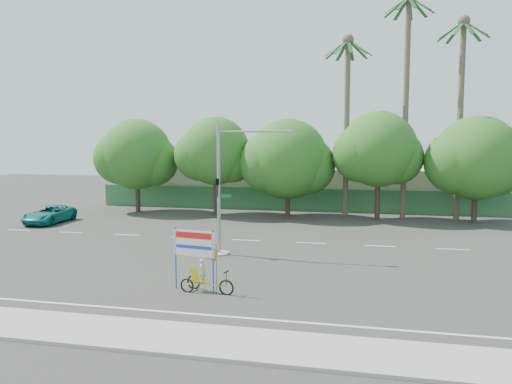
# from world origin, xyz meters

# --- Properties ---
(ground) EXTENTS (120.00, 120.00, 0.00)m
(ground) POSITION_xyz_m (0.00, 0.00, 0.00)
(ground) COLOR #33302D
(ground) RESTS_ON ground
(sidewalk_near) EXTENTS (50.00, 2.40, 0.12)m
(sidewalk_near) POSITION_xyz_m (0.00, -7.50, 0.06)
(sidewalk_near) COLOR gray
(sidewalk_near) RESTS_ON ground
(fence) EXTENTS (38.00, 0.08, 2.00)m
(fence) POSITION_xyz_m (0.00, 21.50, 1.00)
(fence) COLOR #336B3D
(fence) RESTS_ON ground
(building_left) EXTENTS (12.00, 8.00, 4.00)m
(building_left) POSITION_xyz_m (-10.00, 26.00, 2.00)
(building_left) COLOR beige
(building_left) RESTS_ON ground
(building_right) EXTENTS (14.00, 8.00, 3.60)m
(building_right) POSITION_xyz_m (8.00, 26.00, 1.80)
(building_right) COLOR beige
(building_right) RESTS_ON ground
(tree_far_left) EXTENTS (7.14, 6.00, 7.96)m
(tree_far_left) POSITION_xyz_m (-14.05, 18.00, 4.76)
(tree_far_left) COLOR #473828
(tree_far_left) RESTS_ON ground
(tree_left) EXTENTS (6.66, 5.60, 8.07)m
(tree_left) POSITION_xyz_m (-7.05, 18.00, 5.06)
(tree_left) COLOR #473828
(tree_left) RESTS_ON ground
(tree_center) EXTENTS (7.62, 6.40, 7.85)m
(tree_center) POSITION_xyz_m (-1.05, 18.00, 4.47)
(tree_center) COLOR #473828
(tree_center) RESTS_ON ground
(tree_right) EXTENTS (6.90, 5.80, 8.36)m
(tree_right) POSITION_xyz_m (5.95, 18.00, 5.24)
(tree_right) COLOR #473828
(tree_right) RESTS_ON ground
(tree_far_right) EXTENTS (7.38, 6.20, 7.94)m
(tree_far_right) POSITION_xyz_m (12.95, 18.00, 4.64)
(tree_far_right) COLOR #473828
(tree_far_right) RESTS_ON ground
(palm_tall) EXTENTS (3.73, 3.79, 17.45)m
(palm_tall) POSITION_xyz_m (8.00, 19.50, 10.46)
(palm_tall) COLOR #70604C
(palm_tall) RESTS_ON ground
(palm_mid) EXTENTS (3.73, 3.79, 15.45)m
(palm_mid) POSITION_xyz_m (12.00, 19.50, 9.40)
(palm_mid) COLOR #70604C
(palm_mid) RESTS_ON ground
(palm_short) EXTENTS (3.73, 3.79, 14.45)m
(palm_short) POSITION_xyz_m (3.50, 19.50, 8.86)
(palm_short) COLOR #70604C
(palm_short) RESTS_ON ground
(traffic_signal) EXTENTS (4.72, 1.10, 7.00)m
(traffic_signal) POSITION_xyz_m (-2.20, 3.98, 2.92)
(traffic_signal) COLOR gray
(traffic_signal) RESTS_ON ground
(trike_billboard) EXTENTS (2.62, 0.82, 2.60)m
(trike_billboard) POSITION_xyz_m (-1.31, -2.62, 1.05)
(trike_billboard) COLOR black
(trike_billboard) RESTS_ON ground
(pickup_truck) EXTENTS (2.41, 4.81, 1.31)m
(pickup_truck) POSITION_xyz_m (-17.81, 11.15, 0.65)
(pickup_truck) COLOR #107672
(pickup_truck) RESTS_ON ground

